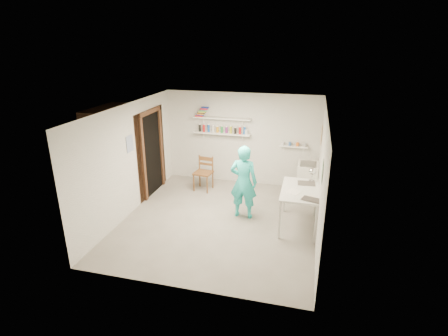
% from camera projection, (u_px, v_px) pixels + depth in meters
% --- Properties ---
extents(floor, '(4.00, 4.50, 0.02)m').
position_uv_depth(floor, '(219.00, 221.00, 7.48)').
color(floor, slate).
rests_on(floor, ground).
extents(ceiling, '(4.00, 4.50, 0.02)m').
position_uv_depth(ceiling, '(219.00, 108.00, 6.65)').
color(ceiling, silver).
rests_on(ceiling, wall_back).
extents(wall_back, '(4.00, 0.02, 2.40)m').
position_uv_depth(wall_back, '(242.00, 139.00, 9.12)').
color(wall_back, silver).
rests_on(wall_back, ground).
extents(wall_front, '(4.00, 0.02, 2.40)m').
position_uv_depth(wall_front, '(178.00, 220.00, 5.01)').
color(wall_front, silver).
rests_on(wall_front, ground).
extents(wall_left, '(0.02, 4.50, 2.40)m').
position_uv_depth(wall_left, '(129.00, 160.00, 7.53)').
color(wall_left, silver).
rests_on(wall_left, ground).
extents(wall_right, '(0.02, 4.50, 2.40)m').
position_uv_depth(wall_right, '(322.00, 177.00, 6.60)').
color(wall_right, silver).
rests_on(wall_right, ground).
extents(doorway_recess, '(0.02, 0.90, 2.00)m').
position_uv_depth(doorway_recess, '(152.00, 154.00, 8.55)').
color(doorway_recess, black).
rests_on(doorway_recess, wall_left).
extents(corridor_box, '(1.40, 1.50, 2.10)m').
position_uv_depth(corridor_box, '(126.00, 150.00, 8.70)').
color(corridor_box, brown).
rests_on(corridor_box, ground).
extents(door_lintel, '(0.06, 1.05, 0.10)m').
position_uv_depth(door_lintel, '(150.00, 112.00, 8.18)').
color(door_lintel, brown).
rests_on(door_lintel, wall_left).
extents(door_jamb_near, '(0.06, 0.10, 2.00)m').
position_uv_depth(door_jamb_near, '(143.00, 161.00, 8.09)').
color(door_jamb_near, brown).
rests_on(door_jamb_near, ground).
extents(door_jamb_far, '(0.06, 0.10, 2.00)m').
position_uv_depth(door_jamb_far, '(161.00, 148.00, 9.00)').
color(door_jamb_far, brown).
rests_on(door_jamb_far, ground).
extents(shelf_lower, '(1.50, 0.22, 0.03)m').
position_uv_depth(shelf_lower, '(222.00, 133.00, 9.07)').
color(shelf_lower, white).
rests_on(shelf_lower, wall_back).
extents(shelf_upper, '(1.50, 0.22, 0.03)m').
position_uv_depth(shelf_upper, '(222.00, 118.00, 8.93)').
color(shelf_upper, white).
rests_on(shelf_upper, wall_back).
extents(ledge_shelf, '(0.70, 0.14, 0.03)m').
position_uv_depth(ledge_shelf, '(293.00, 146.00, 8.75)').
color(ledge_shelf, white).
rests_on(ledge_shelf, wall_back).
extents(poster_left, '(0.01, 0.28, 0.36)m').
position_uv_depth(poster_left, '(130.00, 144.00, 7.45)').
color(poster_left, '#334C7F').
rests_on(poster_left, wall_left).
extents(poster_right_a, '(0.01, 0.34, 0.42)m').
position_uv_depth(poster_right_a, '(322.00, 135.00, 8.12)').
color(poster_right_a, '#995933').
rests_on(poster_right_a, wall_right).
extents(poster_right_b, '(0.01, 0.30, 0.38)m').
position_uv_depth(poster_right_b, '(322.00, 172.00, 6.00)').
color(poster_right_b, '#3F724C').
rests_on(poster_right_b, wall_right).
extents(belfast_sink, '(0.48, 0.60, 0.30)m').
position_uv_depth(belfast_sink, '(308.00, 170.00, 8.38)').
color(belfast_sink, white).
rests_on(belfast_sink, wall_right).
extents(man, '(0.60, 0.41, 1.61)m').
position_uv_depth(man, '(244.00, 182.00, 7.38)').
color(man, '#29D0CC').
rests_on(man, ground).
extents(wall_clock, '(0.29, 0.05, 0.29)m').
position_uv_depth(wall_clock, '(245.00, 167.00, 7.49)').
color(wall_clock, beige).
rests_on(wall_clock, man).
extents(wooden_chair, '(0.48, 0.46, 0.93)m').
position_uv_depth(wooden_chair, '(203.00, 173.00, 8.85)').
color(wooden_chair, brown).
rests_on(wooden_chair, ground).
extents(work_table, '(0.75, 1.24, 0.83)m').
position_uv_depth(work_table, '(299.00, 208.00, 7.10)').
color(work_table, silver).
rests_on(work_table, ground).
extents(desk_lamp, '(0.16, 0.16, 0.16)m').
position_uv_depth(desk_lamp, '(313.00, 171.00, 7.29)').
color(desk_lamp, silver).
rests_on(desk_lamp, work_table).
extents(spray_cans, '(1.34, 0.06, 0.17)m').
position_uv_depth(spray_cans, '(222.00, 130.00, 9.03)').
color(spray_cans, black).
rests_on(spray_cans, shelf_lower).
extents(book_stack, '(0.34, 0.14, 0.25)m').
position_uv_depth(book_stack, '(202.00, 112.00, 9.00)').
color(book_stack, red).
rests_on(book_stack, shelf_upper).
extents(ledge_pots, '(0.48, 0.07, 0.09)m').
position_uv_depth(ledge_pots, '(294.00, 144.00, 8.73)').
color(ledge_pots, silver).
rests_on(ledge_pots, ledge_shelf).
extents(papers, '(0.30, 0.22, 0.02)m').
position_uv_depth(papers, '(301.00, 189.00, 6.96)').
color(papers, silver).
rests_on(papers, work_table).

